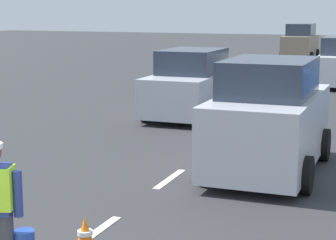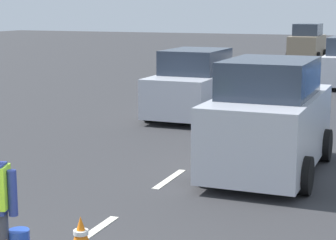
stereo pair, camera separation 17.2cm
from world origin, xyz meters
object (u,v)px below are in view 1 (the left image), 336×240
object	(u,v)px
traffic_cone_far	(85,236)
car_oncoming_third	(300,44)
car_oncoming_lead	(191,85)
car_outgoing_ahead	(269,120)

from	to	relation	value
traffic_cone_far	car_oncoming_third	world-z (taller)	car_oncoming_third
traffic_cone_far	car_oncoming_lead	size ratio (longest dim) A/B	0.12
car_oncoming_third	car_oncoming_lead	bearing A→B (deg)	-89.95
car_oncoming_third	car_oncoming_lead	world-z (taller)	car_oncoming_third
traffic_cone_far	car_oncoming_third	bearing A→B (deg)	93.88
car_oncoming_third	car_outgoing_ahead	size ratio (longest dim) A/B	1.00
traffic_cone_far	car_oncoming_lead	distance (m)	10.61
car_oncoming_third	car_oncoming_lead	size ratio (longest dim) A/B	1.01
traffic_cone_far	car_oncoming_third	distance (m)	30.76
car_outgoing_ahead	car_oncoming_third	bearing A→B (deg)	97.67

